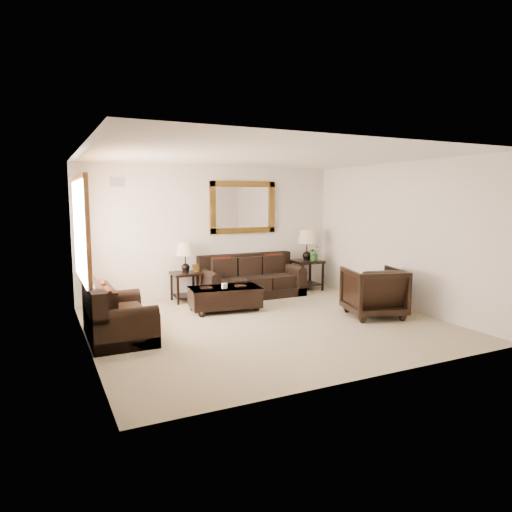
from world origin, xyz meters
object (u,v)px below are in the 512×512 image
sofa (251,281)px  end_table_left (186,263)px  loveseat (115,318)px  armchair (374,289)px  end_table_right (307,251)px  coffee_table (225,296)px

sofa → end_table_left: bearing=175.4°
loveseat → armchair: size_ratio=1.56×
end_table_right → loveseat: bearing=-157.3°
end_table_left → sofa: bearing=-4.6°
loveseat → end_table_left: bearing=-41.1°
sofa → end_table_left: end_table_left is taller
armchair → sofa: bearing=-47.4°
end_table_left → coffee_table: end_table_left is taller
end_table_right → end_table_left: bearing=179.3°
end_table_left → armchair: bearing=-44.3°
loveseat → armchair: armchair is taller
loveseat → sofa: bearing=-59.5°
sofa → armchair: bearing=-63.3°
loveseat → armchair: (4.25, -0.64, 0.17)m
sofa → loveseat: sofa is taller
coffee_table → armchair: 2.65m
coffee_table → end_table_right: bearing=30.6°
sofa → loveseat: (-3.03, -1.78, -0.01)m
end_table_left → coffee_table: bearing=-68.6°
sofa → coffee_table: sofa is taller
loveseat → end_table_right: bearing=-67.3°
end_table_right → coffee_table: bearing=-156.9°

